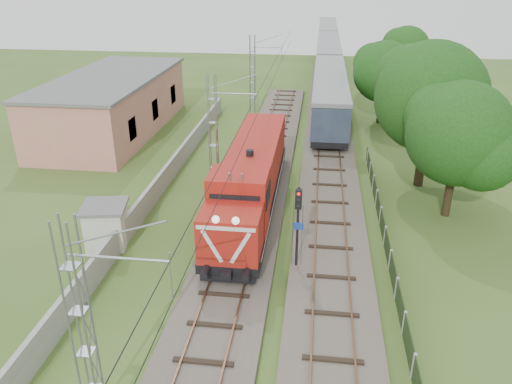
# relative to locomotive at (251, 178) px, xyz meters

# --- Properties ---
(ground) EXTENTS (140.00, 140.00, 0.00)m
(ground) POSITION_rel_locomotive_xyz_m (0.00, -8.84, -2.29)
(ground) COLOR #354E1D
(ground) RESTS_ON ground
(track_main) EXTENTS (4.20, 70.00, 0.45)m
(track_main) POSITION_rel_locomotive_xyz_m (0.00, -1.84, -2.11)
(track_main) COLOR #6B6054
(track_main) RESTS_ON ground
(track_side) EXTENTS (4.20, 80.00, 0.45)m
(track_side) POSITION_rel_locomotive_xyz_m (5.00, 11.16, -2.11)
(track_side) COLOR #6B6054
(track_side) RESTS_ON ground
(catenary) EXTENTS (3.31, 70.00, 8.00)m
(catenary) POSITION_rel_locomotive_xyz_m (-2.95, 3.16, 1.76)
(catenary) COLOR gray
(catenary) RESTS_ON ground
(boundary_wall) EXTENTS (0.25, 40.00, 1.50)m
(boundary_wall) POSITION_rel_locomotive_xyz_m (-6.50, 3.16, -1.54)
(boundary_wall) COLOR #9E9E99
(boundary_wall) RESTS_ON ground
(station_building) EXTENTS (8.40, 20.40, 5.22)m
(station_building) POSITION_rel_locomotive_xyz_m (-15.00, 15.16, 0.34)
(station_building) COLOR tan
(station_building) RESTS_ON ground
(fence) EXTENTS (0.12, 32.00, 1.20)m
(fence) POSITION_rel_locomotive_xyz_m (8.00, -5.84, -1.69)
(fence) COLOR black
(fence) RESTS_ON ground
(locomotive) EXTENTS (3.08, 17.61, 4.47)m
(locomotive) POSITION_rel_locomotive_xyz_m (0.00, 0.00, 0.00)
(locomotive) COLOR black
(locomotive) RESTS_ON ground
(coach_rake) EXTENTS (3.24, 72.14, 3.74)m
(coach_rake) POSITION_rel_locomotive_xyz_m (5.00, 46.72, 0.36)
(coach_rake) COLOR black
(coach_rake) RESTS_ON ground
(signal_post) EXTENTS (0.52, 0.40, 4.67)m
(signal_post) POSITION_rel_locomotive_xyz_m (3.21, -6.53, 0.92)
(signal_post) COLOR black
(signal_post) RESTS_ON ground
(relay_hut) EXTENTS (2.81, 2.81, 2.47)m
(relay_hut) POSITION_rel_locomotive_xyz_m (-7.40, -5.22, -1.05)
(relay_hut) COLOR beige
(relay_hut) RESTS_ON ground
(tree_a) EXTENTS (6.53, 6.22, 8.47)m
(tree_a) POSITION_rel_locomotive_xyz_m (12.30, 0.94, 2.99)
(tree_a) COLOR #322614
(tree_a) RESTS_ON ground
(tree_b) EXTENTS (7.79, 7.41, 10.09)m
(tree_b) POSITION_rel_locomotive_xyz_m (11.41, 5.57, 4.00)
(tree_b) COLOR #322614
(tree_b) RESTS_ON ground
(tree_c) EXTENTS (6.15, 5.86, 7.97)m
(tree_c) POSITION_rel_locomotive_xyz_m (10.10, 20.99, 2.68)
(tree_c) COLOR #322614
(tree_c) RESTS_ON ground
(tree_d) EXTENTS (5.99, 5.70, 7.76)m
(tree_d) POSITION_rel_locomotive_xyz_m (14.33, 36.02, 2.55)
(tree_d) COLOR #322614
(tree_d) RESTS_ON ground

